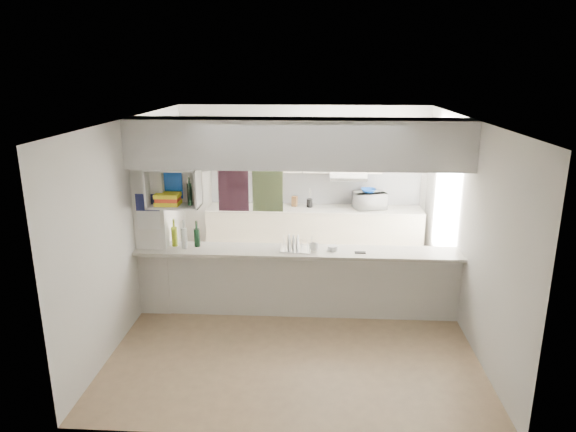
# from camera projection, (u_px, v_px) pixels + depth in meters

# --- Properties ---
(floor) EXTENTS (4.80, 4.80, 0.00)m
(floor) POSITION_uv_depth(u_px,v_px,m) (297.00, 314.00, 6.89)
(floor) COLOR #947556
(floor) RESTS_ON ground
(ceiling) EXTENTS (4.80, 4.80, 0.00)m
(ceiling) POSITION_uv_depth(u_px,v_px,m) (298.00, 118.00, 6.17)
(ceiling) COLOR white
(ceiling) RESTS_ON wall_back
(wall_back) EXTENTS (4.20, 0.00, 4.20)m
(wall_back) POSITION_uv_depth(u_px,v_px,m) (303.00, 182.00, 8.83)
(wall_back) COLOR silver
(wall_back) RESTS_ON floor
(wall_left) EXTENTS (0.00, 4.80, 4.80)m
(wall_left) POSITION_uv_depth(u_px,v_px,m) (136.00, 219.00, 6.65)
(wall_left) COLOR silver
(wall_left) RESTS_ON floor
(wall_right) EXTENTS (0.00, 4.80, 4.80)m
(wall_right) POSITION_uv_depth(u_px,v_px,m) (465.00, 225.00, 6.41)
(wall_right) COLOR silver
(wall_right) RESTS_ON floor
(servery_partition) EXTENTS (4.20, 0.50, 2.60)m
(servery_partition) POSITION_uv_depth(u_px,v_px,m) (284.00, 194.00, 6.44)
(servery_partition) COLOR silver
(servery_partition) RESTS_ON floor
(cubby_shelf) EXTENTS (0.65, 0.35, 0.50)m
(cubby_shelf) POSITION_uv_depth(u_px,v_px,m) (173.00, 190.00, 6.45)
(cubby_shelf) COLOR white
(cubby_shelf) RESTS_ON bulkhead
(kitchen_run) EXTENTS (3.60, 0.63, 2.24)m
(kitchen_run) POSITION_uv_depth(u_px,v_px,m) (312.00, 213.00, 8.70)
(kitchen_run) COLOR beige
(kitchen_run) RESTS_ON floor
(microwave) EXTENTS (0.58, 0.47, 0.28)m
(microwave) POSITION_uv_depth(u_px,v_px,m) (370.00, 200.00, 8.56)
(microwave) COLOR white
(microwave) RESTS_ON bench_top
(bowl) EXTENTS (0.25, 0.25, 0.06)m
(bowl) POSITION_uv_depth(u_px,v_px,m) (368.00, 191.00, 8.51)
(bowl) COLOR #0E3FA0
(bowl) RESTS_ON microwave
(dish_rack) EXTENTS (0.42, 0.33, 0.21)m
(dish_rack) POSITION_uv_depth(u_px,v_px,m) (296.00, 244.00, 6.61)
(dish_rack) COLOR silver
(dish_rack) RESTS_ON breakfast_bar
(cup) EXTENTS (0.12, 0.12, 0.09)m
(cup) POSITION_uv_depth(u_px,v_px,m) (314.00, 247.00, 6.56)
(cup) COLOR white
(cup) RESTS_ON dish_rack
(wine_bottles) EXTENTS (0.53, 0.16, 0.38)m
(wine_bottles) POSITION_uv_depth(u_px,v_px,m) (179.00, 237.00, 6.71)
(wine_bottles) COLOR black
(wine_bottles) RESTS_ON breakfast_bar
(plastic_tubs) EXTENTS (0.48, 0.17, 0.06)m
(plastic_tubs) POSITION_uv_depth(u_px,v_px,m) (335.00, 249.00, 6.60)
(plastic_tubs) COLOR silver
(plastic_tubs) RESTS_ON breakfast_bar
(utensil_jar) EXTENTS (0.10, 0.10, 0.14)m
(utensil_jar) POSITION_uv_depth(u_px,v_px,m) (310.00, 203.00, 8.67)
(utensil_jar) COLOR black
(utensil_jar) RESTS_ON bench_top
(knife_block) EXTENTS (0.11, 0.09, 0.18)m
(knife_block) POSITION_uv_depth(u_px,v_px,m) (295.00, 201.00, 8.71)
(knife_block) COLOR brown
(knife_block) RESTS_ON bench_top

